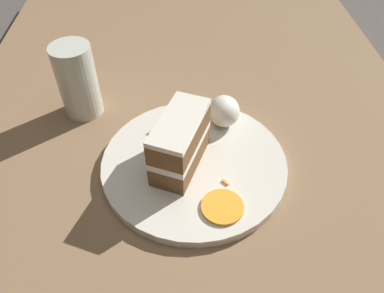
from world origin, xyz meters
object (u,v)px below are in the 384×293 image
object	(u,v)px
plate	(192,164)
cake_slice	(180,142)
cream_dollop	(224,111)
drinking_glass	(79,85)
orange_garnish	(222,207)

from	to	relation	value
plate	cake_slice	size ratio (longest dim) A/B	2.21
cake_slice	cream_dollop	distance (m)	0.12
drinking_glass	cake_slice	bearing A→B (deg)	-131.14
orange_garnish	drinking_glass	bearing A→B (deg)	43.68
plate	cake_slice	distance (m)	0.06
plate	cream_dollop	size ratio (longest dim) A/B	4.99
plate	cake_slice	world-z (taller)	cake_slice
cake_slice	orange_garnish	xyz separation A→B (m)	(-0.09, -0.06, -0.04)
cake_slice	orange_garnish	world-z (taller)	cake_slice
plate	cream_dollop	distance (m)	0.11
cream_dollop	drinking_glass	xyz separation A→B (m)	(0.06, 0.25, 0.02)
cream_dollop	cake_slice	bearing A→B (deg)	139.65
cake_slice	orange_garnish	size ratio (longest dim) A/B	2.18
cream_dollop	drinking_glass	distance (m)	0.26
plate	drinking_glass	bearing A→B (deg)	52.14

